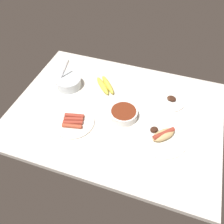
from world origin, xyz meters
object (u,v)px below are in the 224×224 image
Objects in this scene: bowl_chili at (124,114)px; bowl_coleslaw at (69,82)px; banana_bunch at (105,85)px; plate_sausages at (73,122)px; plate_grilled_meat at (170,100)px; plate_hotdog_assembled at (163,136)px.

bowl_coleslaw is at bearing -18.81° from bowl_chili.
banana_bunch reaches higher than plate_sausages.
bowl_coleslaw is (40.71, -13.86, 0.57)cm from bowl_chili.
banana_bunch and plate_grilled_meat have the same top height.
bowl_chili is at bearing -17.82° from plate_hotdog_assembled.
bowl_chili is 0.86× the size of plate_grilled_meat.
plate_sausages is 1.25× the size of plate_grilled_meat.
bowl_coleslaw reaches higher than plate_grilled_meat.
plate_hotdog_assembled reaches higher than plate_grilled_meat.
banana_bunch is 23.31cm from bowl_coleslaw.
plate_sausages is 28.33cm from bowl_chili.
plate_sausages is 58.73cm from plate_grilled_meat.
bowl_chili reaches higher than plate_sausages.
bowl_chili is 1.00× the size of bowl_coleslaw.
plate_sausages is 1.47× the size of bowl_chili.
bowl_chili is (-18.37, 20.32, 1.03)cm from banana_bunch.
banana_bunch is 1.10× the size of bowl_chili.
banana_bunch is 0.75× the size of plate_sausages.
banana_bunch is at bearing -163.87° from bowl_coleslaw.
plate_hotdog_assembled is 1.51× the size of banana_bunch.
plate_grilled_meat reaches higher than plate_sausages.
bowl_chili is at bearing -152.10° from plate_sausages.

